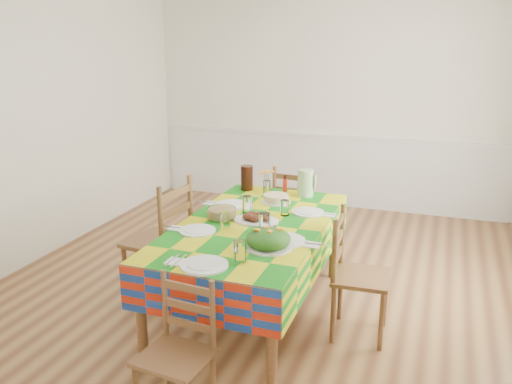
# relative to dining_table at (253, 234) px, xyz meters

# --- Properties ---
(room) EXTENTS (4.58, 5.08, 2.78)m
(room) POSITION_rel_dining_table_xyz_m (-0.12, 0.56, 0.67)
(room) COLOR brown
(room) RESTS_ON ground
(wainscot) EXTENTS (4.41, 0.06, 0.92)m
(wainscot) POSITION_rel_dining_table_xyz_m (-0.12, 3.05, -0.19)
(wainscot) COLOR white
(wainscot) RESTS_ON room
(dining_table) EXTENTS (1.06, 1.97, 0.77)m
(dining_table) POSITION_rel_dining_table_xyz_m (0.00, 0.00, 0.00)
(dining_table) COLOR brown
(dining_table) RESTS_ON room
(setting_near_head) EXTENTS (0.48, 0.32, 0.14)m
(setting_near_head) POSITION_rel_dining_table_xyz_m (0.05, -0.79, 0.12)
(setting_near_head) COLOR white
(setting_near_head) RESTS_ON dining_table
(setting_left_near) EXTENTS (0.48, 0.29, 0.13)m
(setting_left_near) POSITION_rel_dining_table_xyz_m (-0.26, -0.25, 0.11)
(setting_left_near) COLOR white
(setting_left_near) RESTS_ON dining_table
(setting_left_far) EXTENTS (0.52, 0.31, 0.14)m
(setting_left_far) POSITION_rel_dining_table_xyz_m (-0.25, 0.30, 0.12)
(setting_left_far) COLOR white
(setting_left_far) RESTS_ON dining_table
(setting_right_near) EXTENTS (0.55, 0.32, 0.14)m
(setting_right_near) POSITION_rel_dining_table_xyz_m (0.27, -0.23, 0.12)
(setting_right_near) COLOR white
(setting_right_near) RESTS_ON dining_table
(setting_right_far) EXTENTS (0.48, 0.28, 0.12)m
(setting_right_far) POSITION_rel_dining_table_xyz_m (0.28, 0.34, 0.11)
(setting_right_far) COLOR white
(setting_right_far) RESTS_ON dining_table
(meat_platter) EXTENTS (0.35, 0.25, 0.07)m
(meat_platter) POSITION_rel_dining_table_xyz_m (0.01, 0.04, 0.11)
(meat_platter) COLOR white
(meat_platter) RESTS_ON dining_table
(salad_platter) EXTENTS (0.33, 0.33, 0.14)m
(salad_platter) POSITION_rel_dining_table_xyz_m (0.26, -0.41, 0.14)
(salad_platter) COLOR white
(salad_platter) RESTS_ON dining_table
(pasta_bowl) EXTENTS (0.23, 0.23, 0.08)m
(pasta_bowl) POSITION_rel_dining_table_xyz_m (-0.27, 0.03, 0.13)
(pasta_bowl) COLOR white
(pasta_bowl) RESTS_ON dining_table
(cake) EXTENTS (0.25, 0.25, 0.07)m
(cake) POSITION_rel_dining_table_xyz_m (0.00, 0.56, 0.12)
(cake) COLOR white
(cake) RESTS_ON dining_table
(serving_utensils) EXTENTS (0.13, 0.30, 0.01)m
(serving_utensils) POSITION_rel_dining_table_xyz_m (0.16, -0.11, 0.09)
(serving_utensils) COLOR black
(serving_utensils) RESTS_ON dining_table
(flower_vase) EXTENTS (0.14, 0.11, 0.22)m
(flower_vase) POSITION_rel_dining_table_xyz_m (-0.16, 0.80, 0.18)
(flower_vase) COLOR white
(flower_vase) RESTS_ON dining_table
(hot_sauce) EXTENTS (0.04, 0.04, 0.17)m
(hot_sauce) POSITION_rel_dining_table_xyz_m (-0.01, 0.85, 0.17)
(hot_sauce) COLOR red
(hot_sauce) RESTS_ON dining_table
(green_pitcher) EXTENTS (0.14, 0.14, 0.24)m
(green_pitcher) POSITION_rel_dining_table_xyz_m (0.19, 0.83, 0.20)
(green_pitcher) COLOR #9DC98E
(green_pitcher) RESTS_ON dining_table
(tea_pitcher) EXTENTS (0.11, 0.11, 0.22)m
(tea_pitcher) POSITION_rel_dining_table_xyz_m (-0.37, 0.84, 0.20)
(tea_pitcher) COLOR black
(tea_pitcher) RESTS_ON dining_table
(name_card) EXTENTS (0.08, 0.02, 0.02)m
(name_card) POSITION_rel_dining_table_xyz_m (0.00, -0.96, 0.09)
(name_card) COLOR white
(name_card) RESTS_ON dining_table
(chair_near) EXTENTS (0.40, 0.39, 0.84)m
(chair_near) POSITION_rel_dining_table_xyz_m (0.00, -1.24, -0.27)
(chair_near) COLOR brown
(chair_near) RESTS_ON room
(chair_far) EXTENTS (0.44, 0.42, 0.94)m
(chair_far) POSITION_rel_dining_table_xyz_m (-0.00, 1.24, -0.22)
(chair_far) COLOR brown
(chair_far) RESTS_ON room
(chair_left) EXTENTS (0.50, 0.52, 1.05)m
(chair_left) POSITION_rel_dining_table_xyz_m (-0.78, -0.01, -0.16)
(chair_left) COLOR brown
(chair_left) RESTS_ON room
(chair_right) EXTENTS (0.41, 0.43, 0.94)m
(chair_right) POSITION_rel_dining_table_xyz_m (0.79, -0.00, -0.22)
(chair_right) COLOR brown
(chair_right) RESTS_ON room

